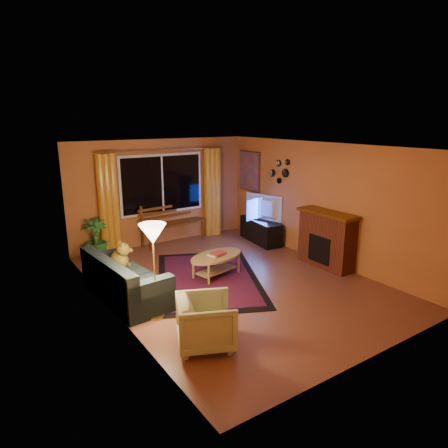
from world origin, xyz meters
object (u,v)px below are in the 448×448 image
coffee_table (216,266)px  bench (174,233)px  armchair (206,320)px  floor_lamp (155,272)px  tv_console (261,231)px  sofa (126,278)px

coffee_table → bench: bearing=83.5°
bench → coffee_table: (-0.27, -2.36, -0.03)m
armchair → coffee_table: 2.44m
floor_lamp → coffee_table: (1.66, 0.88, -0.53)m
coffee_table → tv_console: bearing=31.0°
armchair → bench: bearing=2.4°
coffee_table → armchair: bearing=-125.9°
bench → tv_console: bearing=-37.1°
sofa → floor_lamp: bearing=-86.1°
armchair → floor_lamp: size_ratio=0.51×
armchair → tv_console: bearing=-23.8°
bench → tv_console: 2.14m
tv_console → coffee_table: bearing=-140.9°
floor_lamp → coffee_table: 1.95m
sofa → armchair: 2.02m
sofa → coffee_table: (1.80, -0.01, -0.16)m
armchair → coffee_table: bearing=-12.1°
sofa → tv_console: bearing=12.6°
tv_console → sofa: bearing=-154.1°
armchair → floor_lamp: floor_lamp is taller
tv_console → floor_lamp: bearing=-142.3°
armchair → tv_console: 4.80m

